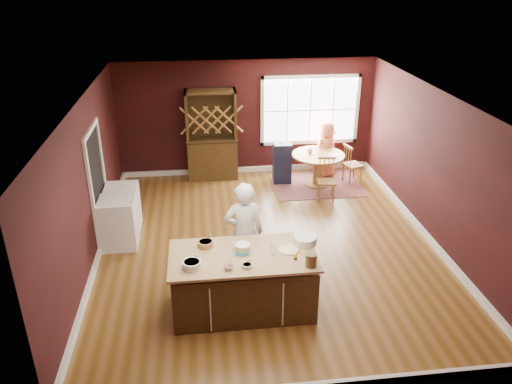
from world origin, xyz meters
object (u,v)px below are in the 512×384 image
at_px(high_chair, 282,162).
at_px(dining_table, 318,163).
at_px(baker, 244,234).
at_px(chair_south, 327,180).
at_px(dryer, 123,208).
at_px(chair_north, 323,150).
at_px(toddler, 283,148).
at_px(hutch, 212,135).
at_px(chair_east, 353,163).
at_px(kitchen_island, 243,283).
at_px(washer, 119,223).
at_px(layer_cake, 242,248).
at_px(seated_woman, 326,149).

bearing_deg(high_chair, dining_table, -18.39).
relative_size(baker, chair_south, 1.83).
relative_size(dining_table, dryer, 1.36).
xyz_separation_m(chair_north, high_chair, (-1.10, -0.57, -0.04)).
relative_size(toddler, hutch, 0.12).
distance_m(chair_east, chair_south, 1.22).
distance_m(kitchen_island, chair_north, 5.69).
bearing_deg(washer, dryer, 90.00).
distance_m(baker, chair_north, 5.03).
bearing_deg(hutch, kitchen_island, -87.25).
xyz_separation_m(kitchen_island, washer, (-2.03, 2.07, 0.01)).
height_order(baker, chair_east, baker).
relative_size(dining_table, chair_north, 1.12).
relative_size(dining_table, layer_cake, 3.94).
distance_m(layer_cake, washer, 2.90).
distance_m(hutch, dryer, 2.98).
xyz_separation_m(hutch, washer, (-1.79, -2.94, -0.60)).
bearing_deg(chair_south, seated_woman, 84.78).
bearing_deg(baker, seated_woman, -122.46).
relative_size(chair_south, seated_woman, 0.70).
relative_size(kitchen_island, washer, 2.31).
bearing_deg(baker, high_chair, -110.60).
bearing_deg(baker, chair_east, -130.81).
distance_m(chair_east, hutch, 3.32).
height_order(dining_table, chair_east, chair_east).
xyz_separation_m(layer_cake, toddler, (1.36, 4.56, -0.17)).
distance_m(toddler, hutch, 1.67).
relative_size(kitchen_island, baker, 1.22).
height_order(chair_north, washer, chair_north).
bearing_deg(seated_woman, hutch, -38.83).
bearing_deg(chair_south, high_chair, 133.72).
height_order(baker, hutch, hutch).
bearing_deg(hutch, high_chair, -15.56).
xyz_separation_m(chair_east, toddler, (-1.60, 0.27, 0.35)).
height_order(high_chair, dryer, high_chair).
bearing_deg(baker, hutch, -88.25).
relative_size(chair_south, washer, 1.04).
bearing_deg(dining_table, baker, -119.59).
xyz_separation_m(seated_woman, high_chair, (-1.09, -0.22, -0.17)).
relative_size(kitchen_island, toddler, 8.03).
relative_size(layer_cake, toddler, 1.16).
bearing_deg(seated_woman, chair_north, -126.25).
xyz_separation_m(chair_east, high_chair, (-1.62, 0.21, 0.03)).
bearing_deg(seated_woman, chair_south, 42.38).
bearing_deg(hutch, chair_north, 2.70).
distance_m(chair_north, seated_woman, 0.37).
distance_m(dining_table, hutch, 2.52).
bearing_deg(seated_woman, kitchen_island, 28.92).
height_order(seated_woman, hutch, hutch).
height_order(chair_north, high_chair, chair_north).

